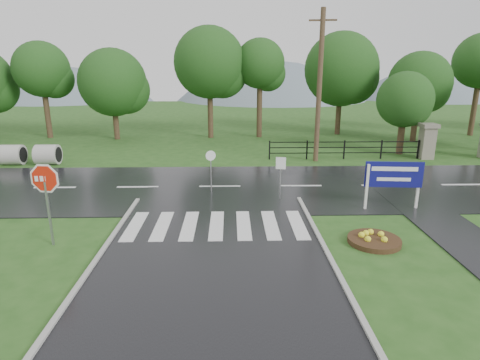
{
  "coord_description": "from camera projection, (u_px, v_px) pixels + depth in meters",
  "views": [
    {
      "loc": [
        0.53,
        -8.78,
        5.71
      ],
      "look_at": [
        0.89,
        6.0,
        1.5
      ],
      "focal_mm": 30.0,
      "sensor_mm": 36.0,
      "label": 1
    }
  ],
  "objects": [
    {
      "name": "entrance_tree_left",
      "position": [
        405.0,
        100.0,
        26.11
      ],
      "size": [
        3.61,
        3.61,
        5.42
      ],
      "color": "#3D2B1C",
      "rests_on": "ground"
    },
    {
      "name": "fence_west",
      "position": [
        344.0,
        148.0,
        25.36
      ],
      "size": [
        9.58,
        0.08,
        1.2
      ],
      "color": "black",
      "rests_on": "ground"
    },
    {
      "name": "estate_billboard",
      "position": [
        394.0,
        177.0,
        16.2
      ],
      "size": [
        2.31,
        0.25,
        2.02
      ],
      "color": "silver",
      "rests_on": "ground"
    },
    {
      "name": "treeline",
      "position": [
        236.0,
        138.0,
        33.09
      ],
      "size": [
        83.2,
        5.2,
        10.0
      ],
      "color": "#184214",
      "rests_on": "ground"
    },
    {
      "name": "ground",
      "position": [
        210.0,
        304.0,
        9.99
      ],
      "size": [
        120.0,
        120.0,
        0.0
      ],
      "primitive_type": "plane",
      "color": "#26501A",
      "rests_on": "ground"
    },
    {
      "name": "reg_sign_small",
      "position": [
        281.0,
        169.0,
        17.37
      ],
      "size": [
        0.43,
        0.08,
        1.94
      ],
      "color": "#939399",
      "rests_on": "ground"
    },
    {
      "name": "main_road",
      "position": [
        220.0,
        187.0,
        19.6
      ],
      "size": [
        90.0,
        8.0,
        0.04
      ],
      "primitive_type": "cube",
      "color": "black",
      "rests_on": "ground"
    },
    {
      "name": "utility_pole_east",
      "position": [
        319.0,
        87.0,
        23.79
      ],
      "size": [
        1.58,
        0.33,
        8.92
      ],
      "color": "#473523",
      "rests_on": "ground"
    },
    {
      "name": "crosswalk",
      "position": [
        217.0,
        225.0,
        14.78
      ],
      "size": [
        6.5,
        2.8,
        0.02
      ],
      "color": "silver",
      "rests_on": "ground"
    },
    {
      "name": "stop_sign",
      "position": [
        46.0,
        186.0,
        12.74
      ],
      "size": [
        1.3,
        0.21,
        2.94
      ],
      "color": "#939399",
      "rests_on": "ground"
    },
    {
      "name": "walkway",
      "position": [
        458.0,
        235.0,
        14.04
      ],
      "size": [
        2.2,
        11.0,
        0.04
      ],
      "primitive_type": "cube",
      "color": "black",
      "rests_on": "ground"
    },
    {
      "name": "pillar_west",
      "position": [
        427.0,
        140.0,
        25.36
      ],
      "size": [
        1.0,
        1.0,
        2.24
      ],
      "color": "gray",
      "rests_on": "ground"
    },
    {
      "name": "hills",
      "position": [
        246.0,
        181.0,
        76.82
      ],
      "size": [
        102.0,
        48.0,
        48.0
      ],
      "color": "slate",
      "rests_on": "ground"
    },
    {
      "name": "reg_sign_round",
      "position": [
        211.0,
        166.0,
        18.42
      ],
      "size": [
        0.45,
        0.15,
        2.01
      ],
      "color": "#939399",
      "rests_on": "ground"
    },
    {
      "name": "flower_bed",
      "position": [
        374.0,
        239.0,
        13.39
      ],
      "size": [
        1.75,
        1.75,
        0.35
      ],
      "color": "#332111",
      "rests_on": "ground"
    }
  ]
}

